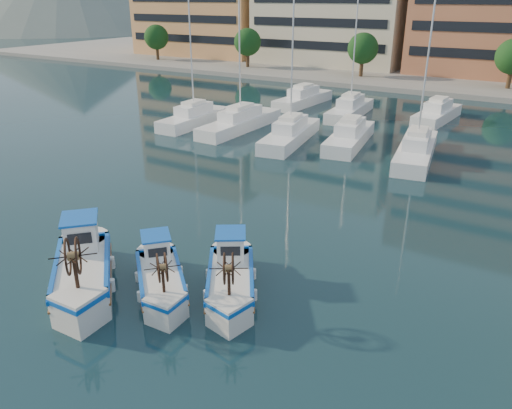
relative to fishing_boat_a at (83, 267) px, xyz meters
name	(u,v)px	position (x,y,z in m)	size (l,w,h in m)	color
ground	(200,309)	(4.77, 1.17, -0.88)	(300.00, 300.00, 0.00)	#18333E
hill_west	(72,28)	(-135.23, 111.17, -0.88)	(180.00, 180.00, 60.00)	slate
yacht_marina	(369,125)	(1.04, 29.34, -0.35)	(37.76, 22.68, 11.50)	white
fishing_boat_a	(83,267)	(0.00, 0.00, 0.00)	(4.96, 4.84, 3.18)	silver
fishing_boat_b	(160,275)	(2.76, 1.34, -0.18)	(3.95, 3.83, 2.53)	silver
fishing_boat_c	(231,276)	(5.14, 2.68, -0.14)	(3.70, 4.38, 2.68)	silver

